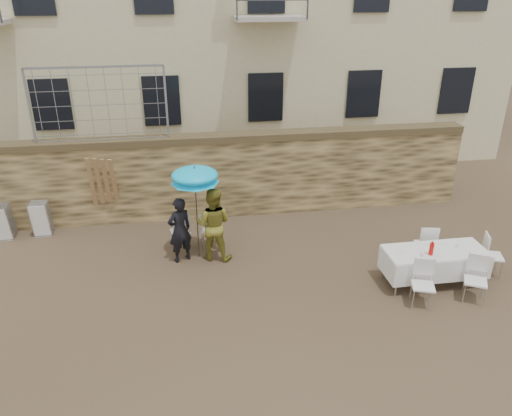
{
  "coord_description": "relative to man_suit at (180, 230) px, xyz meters",
  "views": [
    {
      "loc": [
        -1.1,
        -7.4,
        5.89
      ],
      "look_at": [
        0.4,
        2.2,
        1.4
      ],
      "focal_mm": 35.0,
      "sensor_mm": 36.0,
      "label": 1
    }
  ],
  "objects": [
    {
      "name": "man_suit",
      "position": [
        0.0,
        0.0,
        0.0
      ],
      "size": [
        0.67,
        0.58,
        1.55
      ],
      "primitive_type": "imported",
      "rotation": [
        0.0,
        0.0,
        3.61
      ],
      "color": "black",
      "rests_on": "ground"
    },
    {
      "name": "banquet_table",
      "position": [
        5.23,
        -1.74,
        -0.04
      ],
      "size": [
        2.1,
        0.85,
        0.78
      ],
      "color": "white",
      "rests_on": "ground"
    },
    {
      "name": "ground",
      "position": [
        1.26,
        -2.64,
        -0.77
      ],
      "size": [
        80.0,
        80.0,
        0.0
      ],
      "primitive_type": "plane",
      "color": "brown",
      "rests_on": "ground"
    },
    {
      "name": "table_chair_side",
      "position": [
        6.63,
        -1.64,
        -0.29
      ],
      "size": [
        0.61,
        0.61,
        0.96
      ],
      "primitive_type": null,
      "rotation": [
        0.0,
        0.0,
        1.25
      ],
      "color": "white",
      "rests_on": "ground"
    },
    {
      "name": "couple_chair_right",
      "position": [
        0.7,
        0.55,
        -0.29
      ],
      "size": [
        0.53,
        0.53,
        0.96
      ],
      "primitive_type": null,
      "rotation": [
        0.0,
        0.0,
        3.02
      ],
      "color": "white",
      "rests_on": "ground"
    },
    {
      "name": "chain_link_fence",
      "position": [
        -1.74,
        2.36,
        2.33
      ],
      "size": [
        3.2,
        0.06,
        1.8
      ],
      "primitive_type": null,
      "color": "gray",
      "rests_on": "stone_wall"
    },
    {
      "name": "stone_wall",
      "position": [
        1.26,
        2.36,
        0.33
      ],
      "size": [
        13.0,
        0.5,
        2.2
      ],
      "primitive_type": "cube",
      "color": "olive",
      "rests_on": "ground"
    },
    {
      "name": "chair_stack_left",
      "position": [
        -4.31,
        1.94,
        -0.31
      ],
      "size": [
        0.46,
        0.55,
        0.92
      ],
      "primitive_type": null,
      "color": "white",
      "rests_on": "ground"
    },
    {
      "name": "table_chair_front_right",
      "position": [
        5.73,
        -2.49,
        -0.29
      ],
      "size": [
        0.65,
        0.65,
        0.96
      ],
      "primitive_type": null,
      "rotation": [
        0.0,
        0.0,
        -0.5
      ],
      "color": "white",
      "rests_on": "ground"
    },
    {
      "name": "couple_chair_left",
      "position": [
        0.0,
        0.55,
        -0.29
      ],
      "size": [
        0.57,
        0.57,
        0.96
      ],
      "primitive_type": null,
      "rotation": [
        0.0,
        0.0,
        3.36
      ],
      "color": "white",
      "rests_on": "ground"
    },
    {
      "name": "soda_bottle",
      "position": [
        5.03,
        -1.89,
        0.13
      ],
      "size": [
        0.09,
        0.09,
        0.26
      ],
      "primitive_type": "cylinder",
      "color": "red",
      "rests_on": "banquet_table"
    },
    {
      "name": "wood_planks",
      "position": [
        -1.81,
        2.01,
        0.23
      ],
      "size": [
        0.7,
        0.2,
        2.0
      ],
      "primitive_type": null,
      "color": "#A37749",
      "rests_on": "ground"
    },
    {
      "name": "table_chair_back",
      "position": [
        5.43,
        -0.94,
        -0.29
      ],
      "size": [
        0.56,
        0.56,
        0.96
      ],
      "primitive_type": null,
      "rotation": [
        0.0,
        0.0,
        2.95
      ],
      "color": "white",
      "rests_on": "ground"
    },
    {
      "name": "umbrella",
      "position": [
        0.4,
        0.1,
        1.18
      ],
      "size": [
        1.07,
        1.07,
        2.07
      ],
      "color": "#3F3F44",
      "rests_on": "ground"
    },
    {
      "name": "woman_dress",
      "position": [
        0.75,
        0.0,
        0.09
      ],
      "size": [
        1.0,
        0.88,
        1.72
      ],
      "primitive_type": "imported",
      "rotation": [
        0.0,
        0.0,
        2.82
      ],
      "color": "#AEA435",
      "rests_on": "ground"
    },
    {
      "name": "chair_stack_right",
      "position": [
        -3.41,
        1.94,
        -0.31
      ],
      "size": [
        0.46,
        0.47,
        0.92
      ],
      "primitive_type": null,
      "color": "white",
      "rests_on": "ground"
    },
    {
      "name": "table_chair_front_left",
      "position": [
        4.63,
        -2.49,
        -0.29
      ],
      "size": [
        0.6,
        0.6,
        0.96
      ],
      "primitive_type": null,
      "rotation": [
        0.0,
        0.0,
        -0.31
      ],
      "color": "white",
      "rests_on": "ground"
    }
  ]
}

